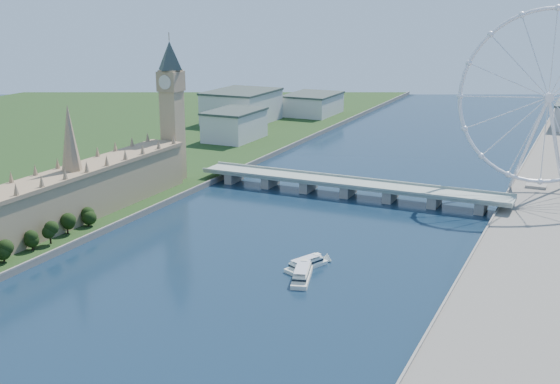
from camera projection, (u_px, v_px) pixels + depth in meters
The scene contains 7 objects.
parliament_range at pixel (74, 194), 419.77m from camera, with size 24.00×200.00×70.00m.
big_ben at pixel (171, 93), 501.39m from camera, with size 20.02×20.02×110.00m.
westminster_bridge at pixel (349, 186), 484.57m from camera, with size 220.00×22.00×9.50m.
london_eye at pixel (549, 98), 467.79m from camera, with size 113.60×39.12×124.30m.
city_skyline at pixel (475, 119), 693.25m from camera, with size 505.00×280.00×32.00m.
tour_boat_near at pixel (302, 279), 340.96m from camera, with size 8.06×31.46×6.97m, color beige, non-canonical shape.
tour_boat_far at pixel (306, 268), 354.70m from camera, with size 7.01×27.57×6.07m, color white, non-canonical shape.
Camera 1 is at (154.25, -144.62, 131.53)m, focal length 45.00 mm.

